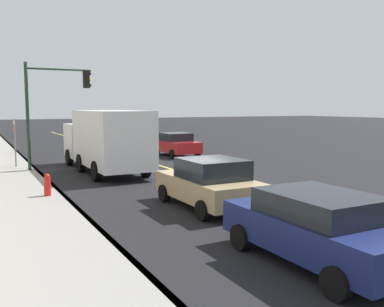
# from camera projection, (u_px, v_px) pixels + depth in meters

# --- Properties ---
(ground) EXTENTS (200.00, 200.00, 0.00)m
(ground) POSITION_uv_depth(u_px,v_px,m) (195.00, 177.00, 19.77)
(ground) COLOR black
(sidewalk_slab) EXTENTS (80.00, 3.37, 0.15)m
(sidewalk_slab) POSITION_uv_depth(u_px,v_px,m) (10.00, 191.00, 16.04)
(sidewalk_slab) COLOR gray
(sidewalk_slab) RESTS_ON ground
(curb_edge) EXTENTS (80.00, 0.16, 0.15)m
(curb_edge) POSITION_uv_depth(u_px,v_px,m) (54.00, 187.00, 16.79)
(curb_edge) COLOR slate
(curb_edge) RESTS_ON ground
(lane_stripe_center) EXTENTS (80.00, 0.16, 0.01)m
(lane_stripe_center) POSITION_uv_depth(u_px,v_px,m) (195.00, 177.00, 19.77)
(lane_stripe_center) COLOR #D8CC4C
(lane_stripe_center) RESTS_ON ground
(car_tan) EXTENTS (4.15, 2.13, 1.62)m
(car_tan) POSITION_uv_depth(u_px,v_px,m) (209.00, 183.00, 13.66)
(car_tan) COLOR tan
(car_tan) RESTS_ON ground
(car_navy) EXTENTS (4.34, 2.12, 1.51)m
(car_navy) POSITION_uv_depth(u_px,v_px,m) (318.00, 226.00, 8.76)
(car_navy) COLOR navy
(car_navy) RESTS_ON ground
(car_red) EXTENTS (3.91, 2.03, 1.54)m
(car_red) POSITION_uv_depth(u_px,v_px,m) (176.00, 144.00, 28.06)
(car_red) COLOR red
(car_red) RESTS_ON ground
(truck_white) EXTENTS (8.38, 2.61, 3.09)m
(truck_white) POSITION_uv_depth(u_px,v_px,m) (106.00, 139.00, 21.10)
(truck_white) COLOR silver
(truck_white) RESTS_ON ground
(traffic_light_mast) EXTENTS (0.28, 3.27, 5.44)m
(traffic_light_mast) POSITION_uv_depth(u_px,v_px,m) (53.00, 98.00, 21.04)
(traffic_light_mast) COLOR #1E3823
(traffic_light_mast) RESTS_ON ground
(street_sign_post) EXTENTS (0.60, 0.08, 2.67)m
(street_sign_post) POSITION_uv_depth(u_px,v_px,m) (15.00, 140.00, 21.80)
(street_sign_post) COLOR slate
(street_sign_post) RESTS_ON ground
(fire_hydrant) EXTENTS (0.24, 0.24, 0.94)m
(fire_hydrant) POSITION_uv_depth(u_px,v_px,m) (47.00, 187.00, 14.82)
(fire_hydrant) COLOR red
(fire_hydrant) RESTS_ON ground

